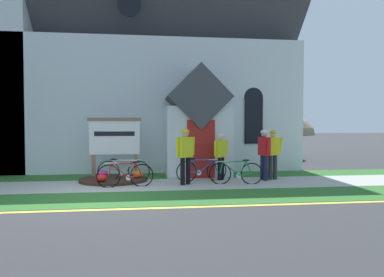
% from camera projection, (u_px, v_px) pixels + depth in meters
% --- Properties ---
extents(ground, '(140.00, 140.00, 0.00)m').
position_uv_depth(ground, '(108.00, 176.00, 13.61)').
color(ground, '#333335').
extents(sidewalk_slab, '(32.00, 2.27, 0.01)m').
position_uv_depth(sidewalk_slab, '(127.00, 185.00, 11.44)').
color(sidewalk_slab, '#A8A59E').
rests_on(sidewalk_slab, ground).
extents(grass_verge, '(32.00, 2.01, 0.01)m').
position_uv_depth(grass_verge, '(122.00, 199.00, 9.32)').
color(grass_verge, '#2D6628').
rests_on(grass_verge, ground).
extents(church_lawn, '(24.00, 1.67, 0.01)m').
position_uv_depth(church_lawn, '(129.00, 176.00, 13.39)').
color(church_lawn, '#2D6628').
rests_on(church_lawn, ground).
extents(curb_paint_stripe, '(28.00, 0.16, 0.01)m').
position_uv_depth(curb_paint_stripe, '(119.00, 209.00, 8.17)').
color(curb_paint_stripe, yellow).
rests_on(curb_paint_stripe, ground).
extents(church_building, '(14.79, 11.53, 13.70)m').
position_uv_depth(church_building, '(124.00, 65.00, 18.46)').
color(church_building, silver).
rests_on(church_building, ground).
extents(church_sign, '(1.88, 0.14, 2.18)m').
position_uv_depth(church_sign, '(115.00, 139.00, 12.79)').
color(church_sign, '#7F6047').
rests_on(church_sign, ground).
extents(flower_bed, '(2.29, 2.29, 0.34)m').
position_uv_depth(flower_bed, '(114.00, 179.00, 12.26)').
color(flower_bed, '#382319').
rests_on(flower_bed, ground).
extents(bicycle_silver, '(1.73, 0.20, 0.81)m').
position_uv_depth(bicycle_silver, '(126.00, 175.00, 11.09)').
color(bicycle_silver, black).
rests_on(bicycle_silver, ground).
extents(bicycle_orange, '(1.72, 0.29, 0.82)m').
position_uv_depth(bicycle_orange, '(236.00, 173.00, 11.64)').
color(bicycle_orange, black).
rests_on(bicycle_orange, ground).
extents(bicycle_black, '(1.75, 0.19, 0.81)m').
position_uv_depth(bicycle_black, '(123.00, 171.00, 12.10)').
color(bicycle_black, black).
rests_on(bicycle_black, ground).
extents(bicycle_white, '(1.78, 0.32, 0.82)m').
position_uv_depth(bicycle_white, '(202.00, 170.00, 12.26)').
color(bicycle_white, black).
rests_on(bicycle_white, ground).
extents(cyclist_in_blue_jersey, '(0.33, 0.79, 1.75)m').
position_uv_depth(cyclist_in_blue_jersey, '(264.00, 150.00, 12.40)').
color(cyclist_in_blue_jersey, '#191E38').
rests_on(cyclist_in_blue_jersey, ground).
extents(cyclist_in_green_jersey, '(0.55, 0.45, 1.62)m').
position_uv_depth(cyclist_in_green_jersey, '(221.00, 153.00, 12.50)').
color(cyclist_in_green_jersey, black).
rests_on(cyclist_in_green_jersey, ground).
extents(cyclist_in_orange_jersey, '(0.63, 0.49, 1.79)m').
position_uv_depth(cyclist_in_orange_jersey, '(185.00, 152.00, 11.48)').
color(cyclist_in_orange_jersey, black).
rests_on(cyclist_in_orange_jersey, ground).
extents(cyclist_in_yellow_jersey, '(0.68, 0.32, 1.74)m').
position_uv_depth(cyclist_in_yellow_jersey, '(273.00, 150.00, 12.61)').
color(cyclist_in_yellow_jersey, '#2D2D33').
rests_on(cyclist_in_yellow_jersey, ground).
extents(roadside_conifer, '(3.63, 3.63, 5.78)m').
position_uv_depth(roadside_conifer, '(266.00, 94.00, 20.88)').
color(roadside_conifer, '#3D2D1E').
rests_on(roadside_conifer, ground).
extents(distant_hill, '(89.43, 46.50, 19.82)m').
position_uv_depth(distant_hill, '(97.00, 135.00, 71.93)').
color(distant_hill, '#847A5B').
rests_on(distant_hill, ground).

